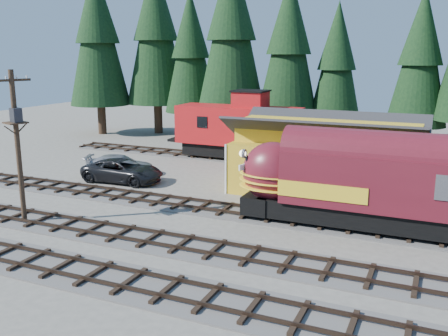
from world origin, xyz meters
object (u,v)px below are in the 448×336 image
at_px(caboose, 239,129).
at_px(pickup_truck_b, 120,165).
at_px(depot, 326,150).
at_px(locomotive, 369,187).
at_px(utility_pole, 17,138).
at_px(pickup_truck_a, 123,171).

xyz_separation_m(caboose, pickup_truck_b, (-6.40, -8.86, -2.04)).
distance_m(depot, locomotive, 7.54).
height_order(depot, caboose, caboose).
height_order(depot, pickup_truck_b, depot).
bearing_deg(depot, pickup_truck_b, -175.04).
height_order(depot, utility_pole, utility_pole).
xyz_separation_m(depot, pickup_truck_b, (-15.72, -1.36, -2.19)).
distance_m(caboose, pickup_truck_b, 11.12).
bearing_deg(pickup_truck_b, locomotive, -125.32).
xyz_separation_m(depot, utility_pole, (-13.98, -12.91, 1.86)).
distance_m(locomotive, caboose, 19.17).
xyz_separation_m(caboose, utility_pole, (-4.66, -20.41, 2.01)).
relative_size(utility_pole, pickup_truck_a, 1.40).
distance_m(caboose, utility_pole, 21.03).
bearing_deg(caboose, locomotive, -46.91).
xyz_separation_m(locomotive, utility_pole, (-17.76, -6.41, 2.41)).
relative_size(depot, utility_pole, 1.51).
xyz_separation_m(pickup_truck_a, pickup_truck_b, (-1.49, 1.75, -0.07)).
xyz_separation_m(depot, locomotive, (3.78, -6.50, -0.55)).
distance_m(pickup_truck_a, pickup_truck_b, 2.30).
height_order(utility_pole, pickup_truck_b, utility_pole).
distance_m(depot, caboose, 11.96).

